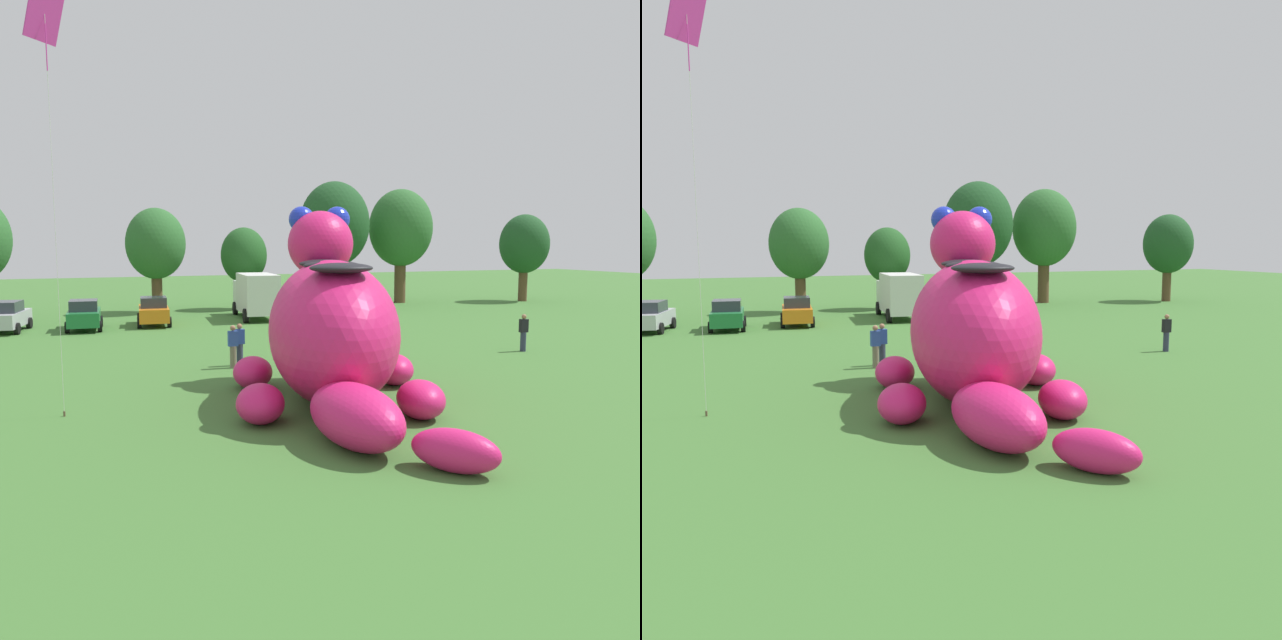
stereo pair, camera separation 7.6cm
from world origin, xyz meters
TOP-DOWN VIEW (x-y plane):
  - ground_plane at (0.00, 0.00)m, footprint 160.00×160.00m
  - giant_inflatable_creature at (-0.54, 1.00)m, footprint 7.52×12.56m
  - car_silver at (-11.27, 22.29)m, footprint 2.53×4.35m
  - car_green at (-7.21, 21.56)m, footprint 2.16×4.21m
  - car_orange at (-3.27, 22.14)m, footprint 2.26×4.25m
  - box_truck at (3.45, 23.35)m, footprint 2.91×6.58m
  - tree_centre_left at (-2.09, 29.29)m, footprint 4.16×4.16m
  - tree_centre at (4.33, 29.43)m, footprint 3.43×3.43m
  - tree_centre_right at (11.45, 28.88)m, footprint 5.44×5.44m
  - tree_mid_right at (17.74, 29.72)m, footprint 5.25×5.25m
  - tree_right at (28.16, 27.02)m, footprint 4.14×4.14m
  - spectator_near_inflatable at (8.29, 15.78)m, footprint 0.38×0.26m
  - spectator_mid_field at (-2.09, 7.43)m, footprint 0.38×0.26m
  - spectator_by_cars at (-1.71, 7.85)m, footprint 0.38×0.26m
  - spectator_wandering at (11.21, 6.33)m, footprint 0.38×0.26m
  - tethered_flying_kite at (-8.34, 2.27)m, footprint 1.13×1.13m

SIDE VIEW (x-z plane):
  - ground_plane at x=0.00m, z-range 0.00..0.00m
  - spectator_near_inflatable at x=8.29m, z-range 0.00..1.71m
  - spectator_mid_field at x=-2.09m, z-range 0.00..1.71m
  - spectator_by_cars at x=-1.71m, z-range 0.00..1.71m
  - spectator_wandering at x=11.21m, z-range 0.00..1.71m
  - car_silver at x=-11.27m, z-range 0.00..1.72m
  - car_green at x=-7.21m, z-range 0.00..1.72m
  - car_orange at x=-3.27m, z-range 0.00..1.72m
  - box_truck at x=3.45m, z-range 0.13..3.08m
  - giant_inflatable_creature at x=-0.54m, z-range -0.84..5.40m
  - tree_centre at x=4.33m, z-range 0.94..7.03m
  - tree_right at x=28.16m, z-range 1.13..8.48m
  - tree_centre_left at x=-2.09m, z-range 1.14..8.53m
  - tree_mid_right at x=17.74m, z-range 1.44..10.76m
  - tree_centre_right at x=11.45m, z-range 1.49..11.13m
  - tethered_flying_kite at x=-8.34m, z-range 4.93..16.67m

